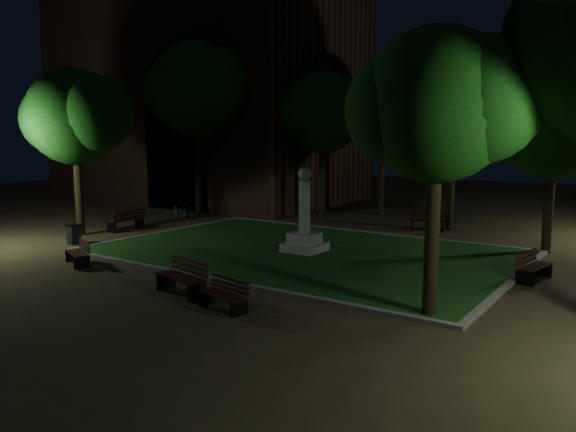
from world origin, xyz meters
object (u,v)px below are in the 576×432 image
at_px(monument, 305,228).
at_px(bench_near_right, 224,295).
at_px(bench_far_side, 427,222).
at_px(bicycle, 181,208).
at_px(bench_west_near, 79,253).
at_px(bench_left_side, 126,221).
at_px(bench_right_side, 532,267).
at_px(bench_near_left, 183,278).
at_px(trash_bin, 74,234).

xyz_separation_m(monument, bench_near_right, (2.11, -7.07, -0.57)).
relative_size(bench_far_side, bicycle, 1.01).
xyz_separation_m(bench_near_right, bench_west_near, (-7.53, 1.00, 0.01)).
distance_m(monument, bench_far_side, 7.75).
xyz_separation_m(bench_left_side, bench_right_side, (17.64, 1.11, -0.05)).
relative_size(monument, bench_near_right, 2.04).
bearing_deg(bench_west_near, bicycle, 140.82).
bearing_deg(bench_right_side, bench_near_left, 141.76).
height_order(bench_near_right, bench_west_near, bench_west_near).
distance_m(bench_near_right, bench_right_side, 9.66).
xyz_separation_m(bench_near_right, trash_bin, (-10.91, 3.13, 0.03)).
height_order(bench_near_left, bench_far_side, bench_near_left).
bearing_deg(bench_left_side, monument, 95.12).
relative_size(bench_west_near, bench_right_side, 0.94).
distance_m(bench_near_right, bench_west_near, 7.59).
relative_size(bench_near_left, bench_west_near, 1.16).
height_order(bench_west_near, bench_far_side, bench_far_side).
height_order(bench_right_side, trash_bin, bench_right_side).
height_order(monument, bench_far_side, monument).
relative_size(bench_near_right, bench_west_near, 0.97).
distance_m(bench_west_near, bicycle, 11.70).
distance_m(monument, trash_bin, 9.65).
bearing_deg(trash_bin, bench_right_side, 14.98).
distance_m(bench_right_side, bench_far_side, 9.13).
relative_size(bench_near_left, bench_left_side, 1.02).
height_order(bench_near_right, bench_right_side, bench_right_side).
xyz_separation_m(bench_near_left, trash_bin, (-8.95, 2.67, -0.05)).
distance_m(monument, bench_west_near, 8.15).
bearing_deg(bench_west_near, bench_far_side, 84.06).
bearing_deg(monument, bench_far_side, 74.68).
bearing_deg(bench_right_side, bench_far_side, 50.39).
bearing_deg(trash_bin, bench_far_side, 46.43).
height_order(monument, bench_west_near, monument).
height_order(bench_west_near, bicycle, bicycle).
bearing_deg(bench_near_left, bench_left_side, 159.76).
bearing_deg(bench_left_side, bench_far_side, 126.35).
bearing_deg(bench_far_side, bicycle, -6.95).
relative_size(bench_left_side, trash_bin, 2.24).
relative_size(bench_far_side, trash_bin, 2.07).
bearing_deg(trash_bin, bench_near_right, -16.03).
distance_m(bench_near_right, bicycle, 17.25).
relative_size(bench_left_side, bicycle, 1.09).
relative_size(monument, bench_far_side, 1.88).
xyz_separation_m(monument, bench_far_side, (2.04, 7.46, -0.54)).
height_order(bench_west_near, trash_bin, bench_west_near).
distance_m(bench_left_side, trash_bin, 3.48).
height_order(bench_near_left, trash_bin, bench_near_left).
height_order(bench_near_right, bench_left_side, bench_left_side).
bearing_deg(monument, trash_bin, -155.90).
xyz_separation_m(monument, trash_bin, (-8.79, -3.93, -0.54)).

